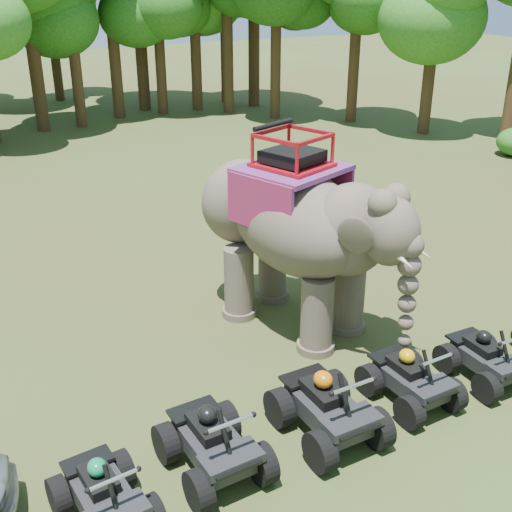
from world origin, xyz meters
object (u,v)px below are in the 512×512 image
object	(u,v)px
atv_0	(103,488)
atv_4	(488,352)
atv_2	(328,400)
atv_3	(411,372)
elephant	(294,231)
atv_1	(213,435)

from	to	relation	value
atv_0	atv_4	xyz separation A→B (m)	(7.07, 0.01, -0.01)
atv_2	atv_3	distance (m)	1.76
elephant	atv_3	size ratio (longest dim) A/B	3.09
atv_1	atv_2	size ratio (longest dim) A/B	0.96
atv_4	atv_1	bearing A→B (deg)	179.25
atv_1	elephant	bearing A→B (deg)	41.64
atv_0	atv_4	distance (m)	7.07
atv_2	atv_4	bearing A→B (deg)	-2.14
atv_1	atv_3	world-z (taller)	atv_1
atv_3	atv_4	xyz separation A→B (m)	(1.66, -0.13, -0.01)
atv_0	atv_3	distance (m)	5.41
atv_1	atv_4	xyz separation A→B (m)	(5.37, -0.20, -0.07)
atv_2	atv_4	world-z (taller)	atv_2
atv_1	atv_3	distance (m)	3.70
elephant	atv_0	size ratio (longest dim) A/B	3.14
atv_0	atv_2	world-z (taller)	atv_2
atv_2	atv_3	size ratio (longest dim) A/B	1.14
elephant	atv_4	distance (m)	4.28
atv_1	atv_4	world-z (taller)	atv_1
atv_3	atv_1	bearing A→B (deg)	177.15
atv_1	atv_2	world-z (taller)	atv_2
elephant	atv_2	size ratio (longest dim) A/B	2.71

